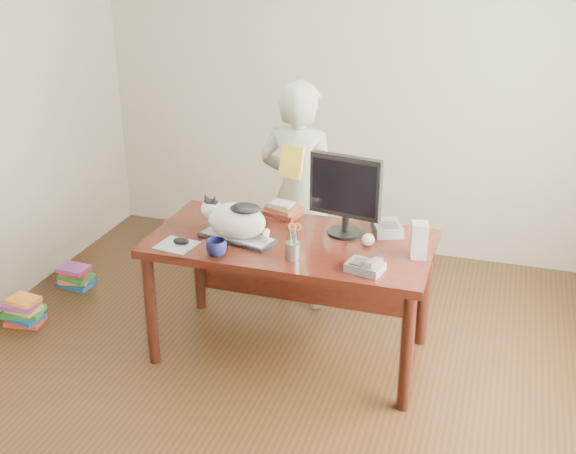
% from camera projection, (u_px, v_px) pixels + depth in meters
% --- Properties ---
extents(room, '(4.50, 4.50, 4.50)m').
position_uv_depth(room, '(252.00, 173.00, 3.34)').
color(room, black).
rests_on(room, ground).
extents(desk, '(1.60, 0.80, 0.75)m').
position_uv_depth(desk, '(295.00, 257.00, 4.23)').
color(desk, black).
rests_on(desk, ground).
extents(keyboard, '(0.47, 0.27, 0.03)m').
position_uv_depth(keyboard, '(237.00, 238.00, 4.10)').
color(keyboard, black).
rests_on(keyboard, desk).
extents(cat, '(0.44, 0.28, 0.25)m').
position_uv_depth(cat, '(234.00, 219.00, 4.06)').
color(cat, white).
rests_on(cat, keyboard).
extents(monitor, '(0.42, 0.24, 0.48)m').
position_uv_depth(monitor, '(345.00, 191.00, 4.06)').
color(monitor, black).
rests_on(monitor, desk).
extents(pen_cup, '(0.10, 0.10, 0.21)m').
position_uv_depth(pen_cup, '(293.00, 249.00, 3.86)').
color(pen_cup, gray).
rests_on(pen_cup, desk).
extents(mousepad, '(0.23, 0.21, 0.00)m').
position_uv_depth(mousepad, '(177.00, 245.00, 4.03)').
color(mousepad, '#A0A5AC').
rests_on(mousepad, desk).
extents(mouse, '(0.10, 0.07, 0.04)m').
position_uv_depth(mouse, '(181.00, 241.00, 4.03)').
color(mouse, black).
rests_on(mouse, mousepad).
extents(coffee_mug, '(0.16, 0.16, 0.09)m').
position_uv_depth(coffee_mug, '(216.00, 248.00, 3.90)').
color(coffee_mug, black).
rests_on(coffee_mug, desk).
extents(phone, '(0.21, 0.17, 0.08)m').
position_uv_depth(phone, '(366.00, 266.00, 3.73)').
color(phone, slate).
rests_on(phone, desk).
extents(speaker, '(0.10, 0.11, 0.19)m').
position_uv_depth(speaker, '(419.00, 240.00, 3.86)').
color(speaker, '#A1A1A4').
rests_on(speaker, desk).
extents(baseball, '(0.07, 0.07, 0.07)m').
position_uv_depth(baseball, '(368.00, 240.00, 4.01)').
color(baseball, beige).
rests_on(baseball, desk).
extents(book_stack, '(0.25, 0.21, 0.08)m').
position_uv_depth(book_stack, '(283.00, 210.00, 4.42)').
color(book_stack, '#511B15').
rests_on(book_stack, desk).
extents(calculator, '(0.22, 0.25, 0.06)m').
position_uv_depth(calculator, '(387.00, 228.00, 4.18)').
color(calculator, slate).
rests_on(calculator, desk).
extents(person, '(0.61, 0.45, 1.53)m').
position_uv_depth(person, '(299.00, 196.00, 4.70)').
color(person, silver).
rests_on(person, ground).
extents(held_book, '(0.16, 0.11, 0.20)m').
position_uv_depth(held_book, '(292.00, 162.00, 4.43)').
color(held_book, yellow).
rests_on(held_book, person).
extents(book_pile_a, '(0.27, 0.22, 0.18)m').
position_uv_depth(book_pile_a, '(24.00, 311.00, 4.67)').
color(book_pile_a, red).
rests_on(book_pile_a, ground).
extents(book_pile_b, '(0.26, 0.20, 0.15)m').
position_uv_depth(book_pile_b, '(76.00, 276.00, 5.15)').
color(book_pile_b, '#17488E').
rests_on(book_pile_b, ground).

